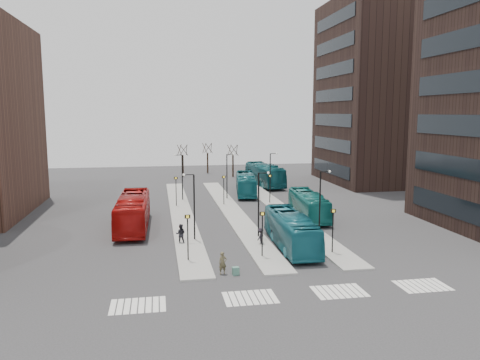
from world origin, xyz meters
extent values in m
plane|color=#2C2C2F|center=(0.00, 0.00, 0.00)|extent=(160.00, 160.00, 0.00)
cube|color=gray|center=(-4.00, 30.00, 0.07)|extent=(2.50, 45.00, 0.15)
cube|color=gray|center=(2.00, 30.00, 0.07)|extent=(2.50, 45.00, 0.15)
cube|color=gray|center=(8.00, 30.00, 0.07)|extent=(2.50, 45.00, 0.15)
cube|color=navy|center=(-1.20, 8.32, 0.30)|extent=(0.52, 0.44, 0.59)
imported|color=#A40E0C|center=(-9.17, 23.80, 1.73)|extent=(3.17, 12.49, 3.46)
imported|color=#166170|center=(4.73, 14.44, 1.52)|extent=(2.87, 11.00, 3.05)
imported|color=#15646D|center=(5.85, 41.33, 1.52)|extent=(4.14, 11.18, 3.04)
imported|color=#156A65|center=(9.91, 25.29, 1.46)|extent=(3.25, 10.64, 2.92)
imported|color=#12535B|center=(10.42, 49.16, 1.76)|extent=(4.10, 12.83, 3.51)
imported|color=brown|center=(-2.10, 8.67, 0.83)|extent=(0.67, 0.51, 1.66)
imported|color=black|center=(-4.72, 17.19, 0.91)|extent=(0.98, 0.82, 1.82)
imported|color=black|center=(3.69, 16.71, 0.90)|extent=(0.70, 1.14, 1.81)
imported|color=black|center=(2.26, 15.57, 0.78)|extent=(1.07, 1.15, 1.55)
cube|color=silver|center=(-9.50, 4.00, 0.01)|extent=(0.35, 2.40, 0.01)
cube|color=silver|center=(-9.07, 4.00, 0.01)|extent=(0.35, 2.40, 0.01)
cube|color=silver|center=(-8.64, 4.00, 0.01)|extent=(0.35, 2.40, 0.01)
cube|color=silver|center=(-8.21, 4.00, 0.01)|extent=(0.35, 2.40, 0.01)
cube|color=silver|center=(-7.79, 4.00, 0.01)|extent=(0.35, 2.40, 0.01)
cube|color=silver|center=(-7.36, 4.00, 0.01)|extent=(0.35, 2.40, 0.01)
cube|color=silver|center=(-6.93, 4.00, 0.01)|extent=(0.35, 2.40, 0.01)
cube|color=silver|center=(-6.50, 4.00, 0.01)|extent=(0.35, 2.40, 0.01)
cube|color=silver|center=(-2.50, 4.00, 0.01)|extent=(0.35, 2.40, 0.01)
cube|color=silver|center=(-2.07, 4.00, 0.01)|extent=(0.35, 2.40, 0.01)
cube|color=silver|center=(-1.64, 4.00, 0.01)|extent=(0.35, 2.40, 0.01)
cube|color=silver|center=(-1.21, 4.00, 0.01)|extent=(0.35, 2.40, 0.01)
cube|color=silver|center=(-0.79, 4.00, 0.01)|extent=(0.35, 2.40, 0.01)
cube|color=silver|center=(-0.36, 4.00, 0.01)|extent=(0.35, 2.40, 0.01)
cube|color=silver|center=(0.07, 4.00, 0.01)|extent=(0.35, 2.40, 0.01)
cube|color=silver|center=(0.50, 4.00, 0.01)|extent=(0.35, 2.40, 0.01)
cube|color=silver|center=(3.50, 4.00, 0.01)|extent=(0.35, 2.40, 0.01)
cube|color=silver|center=(3.93, 4.00, 0.01)|extent=(0.35, 2.40, 0.01)
cube|color=silver|center=(4.36, 4.00, 0.01)|extent=(0.35, 2.40, 0.01)
cube|color=silver|center=(4.79, 4.00, 0.01)|extent=(0.35, 2.40, 0.01)
cube|color=silver|center=(5.21, 4.00, 0.01)|extent=(0.35, 2.40, 0.01)
cube|color=silver|center=(5.64, 4.00, 0.01)|extent=(0.35, 2.40, 0.01)
cube|color=silver|center=(6.07, 4.00, 0.01)|extent=(0.35, 2.40, 0.01)
cube|color=silver|center=(6.50, 4.00, 0.01)|extent=(0.35, 2.40, 0.01)
cube|color=silver|center=(9.50, 4.00, 0.01)|extent=(0.35, 2.40, 0.01)
cube|color=silver|center=(9.93, 4.00, 0.01)|extent=(0.35, 2.40, 0.01)
cube|color=silver|center=(10.36, 4.00, 0.01)|extent=(0.35, 2.40, 0.01)
cube|color=silver|center=(10.79, 4.00, 0.01)|extent=(0.35, 2.40, 0.01)
cube|color=silver|center=(11.21, 4.00, 0.01)|extent=(0.35, 2.40, 0.01)
cube|color=silver|center=(11.64, 4.00, 0.01)|extent=(0.35, 2.40, 0.01)
cube|color=silver|center=(12.07, 4.00, 0.01)|extent=(0.35, 2.40, 0.01)
cube|color=silver|center=(12.50, 4.00, 0.01)|extent=(0.35, 2.40, 0.01)
cube|color=black|center=(21.94, 16.00, 2.50)|extent=(0.12, 16.00, 2.00)
cube|color=black|center=(21.94, 16.00, 6.50)|extent=(0.12, 16.00, 2.00)
cube|color=black|center=(21.94, 16.00, 10.50)|extent=(0.12, 16.00, 2.00)
cube|color=black|center=(21.94, 16.00, 14.50)|extent=(0.12, 16.00, 2.00)
cube|color=black|center=(21.94, 16.00, 18.50)|extent=(0.12, 16.00, 2.00)
cube|color=black|center=(32.00, 50.00, 15.00)|extent=(20.00, 20.00, 30.00)
cube|color=black|center=(21.94, 50.00, 2.50)|extent=(0.12, 16.00, 2.00)
cube|color=black|center=(21.94, 50.00, 6.50)|extent=(0.12, 16.00, 2.00)
cube|color=black|center=(21.94, 50.00, 10.50)|extent=(0.12, 16.00, 2.00)
cube|color=black|center=(21.94, 50.00, 14.50)|extent=(0.12, 16.00, 2.00)
cube|color=black|center=(21.94, 50.00, 18.50)|extent=(0.12, 16.00, 2.00)
cube|color=black|center=(21.94, 50.00, 22.50)|extent=(0.12, 16.00, 2.00)
cube|color=black|center=(21.94, 50.00, 26.50)|extent=(0.12, 16.00, 2.00)
cylinder|color=black|center=(-4.40, 12.00, 1.90)|extent=(0.10, 0.10, 3.50)
cube|color=black|center=(-4.40, 12.00, 3.65)|extent=(0.45, 0.10, 0.30)
cube|color=yellow|center=(-4.40, 11.94, 3.65)|extent=(0.20, 0.02, 0.20)
cylinder|color=black|center=(-4.40, 34.00, 1.90)|extent=(0.10, 0.10, 3.50)
cube|color=black|center=(-4.40, 34.00, 3.65)|extent=(0.45, 0.10, 0.30)
cube|color=yellow|center=(-4.40, 33.94, 3.65)|extent=(0.20, 0.02, 0.20)
cylinder|color=black|center=(1.60, 12.00, 1.90)|extent=(0.10, 0.10, 3.50)
cube|color=black|center=(1.60, 12.00, 3.65)|extent=(0.45, 0.10, 0.30)
cube|color=yellow|center=(1.60, 11.94, 3.65)|extent=(0.20, 0.02, 0.20)
cylinder|color=black|center=(1.60, 34.00, 1.90)|extent=(0.10, 0.10, 3.50)
cube|color=black|center=(1.60, 34.00, 3.65)|extent=(0.45, 0.10, 0.30)
cube|color=yellow|center=(1.60, 33.94, 3.65)|extent=(0.20, 0.02, 0.20)
cylinder|color=black|center=(7.60, 12.00, 1.90)|extent=(0.10, 0.10, 3.50)
cube|color=black|center=(7.60, 12.00, 3.65)|extent=(0.45, 0.10, 0.30)
cube|color=yellow|center=(7.60, 11.94, 3.65)|extent=(0.20, 0.02, 0.20)
cylinder|color=black|center=(7.60, 34.00, 1.90)|extent=(0.10, 0.10, 3.50)
cube|color=black|center=(7.60, 34.00, 3.65)|extent=(0.45, 0.10, 0.30)
cube|color=yellow|center=(7.60, 33.94, 3.65)|extent=(0.20, 0.02, 0.20)
cylinder|color=black|center=(-3.40, 18.00, 3.15)|extent=(0.14, 0.14, 6.00)
cylinder|color=black|center=(-3.85, 18.00, 6.15)|extent=(0.90, 0.08, 0.08)
sphere|color=silver|center=(-4.30, 18.00, 6.15)|extent=(0.24, 0.24, 0.24)
cylinder|color=black|center=(-3.40, 38.00, 3.15)|extent=(0.14, 0.14, 6.00)
cylinder|color=black|center=(-3.85, 38.00, 6.15)|extent=(0.90, 0.08, 0.08)
sphere|color=silver|center=(-4.30, 38.00, 6.15)|extent=(0.24, 0.24, 0.24)
cylinder|color=black|center=(2.60, 18.00, 3.15)|extent=(0.14, 0.14, 6.00)
cylinder|color=black|center=(3.05, 18.00, 6.15)|extent=(0.90, 0.08, 0.08)
sphere|color=silver|center=(3.50, 18.00, 6.15)|extent=(0.24, 0.24, 0.24)
cylinder|color=black|center=(2.60, 38.00, 3.15)|extent=(0.14, 0.14, 6.00)
cylinder|color=black|center=(3.05, 38.00, 6.15)|extent=(0.90, 0.08, 0.08)
sphere|color=silver|center=(3.50, 38.00, 6.15)|extent=(0.24, 0.24, 0.24)
cylinder|color=black|center=(8.60, 18.00, 3.15)|extent=(0.14, 0.14, 6.00)
cylinder|color=black|center=(9.05, 18.00, 6.15)|extent=(0.90, 0.08, 0.08)
sphere|color=silver|center=(9.50, 18.00, 6.15)|extent=(0.24, 0.24, 0.24)
cylinder|color=black|center=(8.60, 38.00, 3.15)|extent=(0.14, 0.14, 6.00)
cylinder|color=black|center=(9.05, 38.00, 6.15)|extent=(0.90, 0.08, 0.08)
sphere|color=silver|center=(9.50, 38.00, 6.15)|extent=(0.24, 0.24, 0.24)
cylinder|color=black|center=(-2.00, 62.00, 2.00)|extent=(0.30, 0.30, 4.00)
cylinder|color=black|center=(-1.30, 62.00, 4.90)|extent=(0.10, 1.56, 1.95)
cylinder|color=black|center=(-1.78, 62.67, 4.90)|extent=(1.48, 0.59, 1.97)
cylinder|color=black|center=(-2.57, 62.41, 4.90)|extent=(0.90, 1.31, 1.99)
cylinder|color=black|center=(-2.57, 61.59, 4.90)|extent=(0.89, 1.31, 1.99)
cylinder|color=black|center=(-1.79, 61.33, 4.90)|extent=(1.48, 0.58, 1.97)
cylinder|color=black|center=(3.00, 66.00, 2.00)|extent=(0.30, 0.30, 4.00)
cylinder|color=black|center=(3.70, 66.00, 4.90)|extent=(0.10, 1.56, 1.95)
cylinder|color=black|center=(3.22, 66.67, 4.90)|extent=(1.48, 0.59, 1.97)
cylinder|color=black|center=(2.43, 66.41, 4.90)|extent=(0.90, 1.31, 1.99)
cylinder|color=black|center=(2.43, 65.59, 4.90)|extent=(0.89, 1.31, 1.99)
cylinder|color=black|center=(3.21, 65.33, 4.90)|extent=(1.48, 0.58, 1.97)
cylinder|color=black|center=(7.00, 60.00, 2.00)|extent=(0.30, 0.30, 4.00)
cylinder|color=black|center=(7.70, 60.00, 4.90)|extent=(0.10, 1.56, 1.95)
cylinder|color=black|center=(7.22, 60.67, 4.90)|extent=(1.48, 0.59, 1.97)
cylinder|color=black|center=(6.43, 60.41, 4.90)|extent=(0.90, 1.31, 1.99)
cylinder|color=black|center=(6.43, 59.59, 4.90)|extent=(0.89, 1.31, 1.99)
cylinder|color=black|center=(7.21, 59.33, 4.90)|extent=(1.48, 0.58, 1.97)
camera|label=1|loc=(-6.61, -23.87, 11.69)|focal=35.00mm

